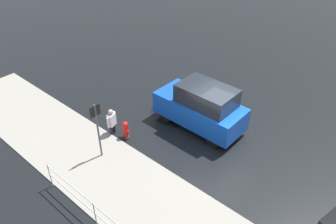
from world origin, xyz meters
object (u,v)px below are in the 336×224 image
object	(u,v)px
moving_hatchback	(201,107)
pedestrian	(112,120)
sign_post	(97,124)
fire_hydrant	(126,130)

from	to	relation	value
moving_hatchback	pedestrian	size ratio (longest dim) A/B	3.21
moving_hatchback	sign_post	world-z (taller)	sign_post
moving_hatchback	fire_hydrant	distance (m)	3.32
fire_hydrant	pedestrian	bearing A→B (deg)	15.81
fire_hydrant	sign_post	distance (m)	1.83
moving_hatchback	fire_hydrant	bearing A→B (deg)	54.95
sign_post	pedestrian	bearing A→B (deg)	-58.88
moving_hatchback	pedestrian	bearing A→B (deg)	48.71
fire_hydrant	sign_post	world-z (taller)	sign_post
moving_hatchback	pedestrian	xyz separation A→B (m)	(2.50, 2.85, -0.34)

